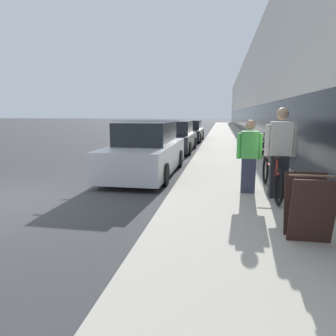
{
  "coord_description": "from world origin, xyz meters",
  "views": [
    {
      "loc": [
        4.61,
        -5.09,
        1.83
      ],
      "look_at": [
        1.47,
        12.63,
        -1.44
      ],
      "focal_mm": 32.0,
      "sensor_mm": 36.0,
      "label": 1
    }
  ],
  "objects_px": {
    "parked_sedan_curbside": "(147,151)",
    "vintage_roadster_curbside": "(175,138)",
    "person_bystander": "(249,157)",
    "cruiser_bike_nearest": "(263,147)",
    "tandem_bicycle": "(271,176)",
    "parked_sedan_far": "(189,131)",
    "bike_rack_hoop": "(267,149)",
    "sandwich_board_sign": "(309,207)",
    "person_rider": "(280,153)"
  },
  "relations": [
    {
      "from": "sandwich_board_sign",
      "to": "vintage_roadster_curbside",
      "type": "distance_m",
      "value": 11.04
    },
    {
      "from": "tandem_bicycle",
      "to": "sandwich_board_sign",
      "type": "relative_size",
      "value": 2.71
    },
    {
      "from": "parked_sedan_curbside",
      "to": "person_bystander",
      "type": "bearing_deg",
      "value": -38.31
    },
    {
      "from": "person_rider",
      "to": "bike_rack_hoop",
      "type": "distance_m",
      "value": 4.31
    },
    {
      "from": "person_bystander",
      "to": "parked_sedan_far",
      "type": "xyz_separation_m",
      "value": [
        -2.75,
        13.97,
        -0.29
      ]
    },
    {
      "from": "cruiser_bike_nearest",
      "to": "sandwich_board_sign",
      "type": "bearing_deg",
      "value": -93.25
    },
    {
      "from": "sandwich_board_sign",
      "to": "parked_sedan_curbside",
      "type": "height_order",
      "value": "parked_sedan_curbside"
    },
    {
      "from": "vintage_roadster_curbside",
      "to": "tandem_bicycle",
      "type": "bearing_deg",
      "value": -67.69
    },
    {
      "from": "tandem_bicycle",
      "to": "bike_rack_hoop",
      "type": "xyz_separation_m",
      "value": [
        0.46,
        3.97,
        0.14
      ]
    },
    {
      "from": "cruiser_bike_nearest",
      "to": "parked_sedan_curbside",
      "type": "bearing_deg",
      "value": -139.28
    },
    {
      "from": "bike_rack_hoop",
      "to": "vintage_roadster_curbside",
      "type": "height_order",
      "value": "vintage_roadster_curbside"
    },
    {
      "from": "parked_sedan_far",
      "to": "parked_sedan_curbside",
      "type": "bearing_deg",
      "value": -90.26
    },
    {
      "from": "tandem_bicycle",
      "to": "parked_sedan_curbside",
      "type": "relative_size",
      "value": 0.53
    },
    {
      "from": "person_bystander",
      "to": "parked_sedan_far",
      "type": "height_order",
      "value": "person_bystander"
    },
    {
      "from": "parked_sedan_far",
      "to": "tandem_bicycle",
      "type": "bearing_deg",
      "value": -76.97
    },
    {
      "from": "cruiser_bike_nearest",
      "to": "parked_sedan_curbside",
      "type": "xyz_separation_m",
      "value": [
        -3.84,
        -3.31,
        0.17
      ]
    },
    {
      "from": "bike_rack_hoop",
      "to": "sandwich_board_sign",
      "type": "relative_size",
      "value": 0.94
    },
    {
      "from": "bike_rack_hoop",
      "to": "vintage_roadster_curbside",
      "type": "distance_m",
      "value": 5.58
    },
    {
      "from": "parked_sedan_curbside",
      "to": "vintage_roadster_curbside",
      "type": "xyz_separation_m",
      "value": [
        -0.03,
        5.87,
        -0.04
      ]
    },
    {
      "from": "person_rider",
      "to": "person_bystander",
      "type": "xyz_separation_m",
      "value": [
        -0.57,
        0.31,
        -0.12
      ]
    },
    {
      "from": "cruiser_bike_nearest",
      "to": "sandwich_board_sign",
      "type": "xyz_separation_m",
      "value": [
        -0.45,
        -7.94,
        0.05
      ]
    },
    {
      "from": "bike_rack_hoop",
      "to": "cruiser_bike_nearest",
      "type": "height_order",
      "value": "cruiser_bike_nearest"
    },
    {
      "from": "person_rider",
      "to": "sandwich_board_sign",
      "type": "distance_m",
      "value": 2.15
    },
    {
      "from": "person_rider",
      "to": "vintage_roadster_curbside",
      "type": "xyz_separation_m",
      "value": [
        -3.4,
        8.39,
        -0.38
      ]
    },
    {
      "from": "bike_rack_hoop",
      "to": "parked_sedan_far",
      "type": "bearing_deg",
      "value": 110.27
    },
    {
      "from": "parked_sedan_curbside",
      "to": "vintage_roadster_curbside",
      "type": "bearing_deg",
      "value": 90.29
    },
    {
      "from": "parked_sedan_far",
      "to": "cruiser_bike_nearest",
      "type": "bearing_deg",
      "value": -65.83
    },
    {
      "from": "person_bystander",
      "to": "cruiser_bike_nearest",
      "type": "height_order",
      "value": "person_bystander"
    },
    {
      "from": "sandwich_board_sign",
      "to": "parked_sedan_far",
      "type": "relative_size",
      "value": 0.2
    },
    {
      "from": "cruiser_bike_nearest",
      "to": "parked_sedan_far",
      "type": "distance_m",
      "value": 9.26
    },
    {
      "from": "person_bystander",
      "to": "parked_sedan_curbside",
      "type": "distance_m",
      "value": 3.58
    },
    {
      "from": "tandem_bicycle",
      "to": "parked_sedan_curbside",
      "type": "bearing_deg",
      "value": 146.0
    },
    {
      "from": "sandwich_board_sign",
      "to": "parked_sedan_curbside",
      "type": "xyz_separation_m",
      "value": [
        -3.39,
        4.63,
        0.13
      ]
    },
    {
      "from": "sandwich_board_sign",
      "to": "parked_sedan_curbside",
      "type": "distance_m",
      "value": 5.74
    },
    {
      "from": "person_rider",
      "to": "vintage_roadster_curbside",
      "type": "height_order",
      "value": "person_rider"
    },
    {
      "from": "cruiser_bike_nearest",
      "to": "parked_sedan_far",
      "type": "bearing_deg",
      "value": 114.17
    },
    {
      "from": "tandem_bicycle",
      "to": "person_bystander",
      "type": "height_order",
      "value": "person_bystander"
    },
    {
      "from": "person_bystander",
      "to": "parked_sedan_curbside",
      "type": "xyz_separation_m",
      "value": [
        -2.8,
        2.22,
        -0.21
      ]
    },
    {
      "from": "person_rider",
      "to": "vintage_roadster_curbside",
      "type": "bearing_deg",
      "value": 112.07
    },
    {
      "from": "sandwich_board_sign",
      "to": "bike_rack_hoop",
      "type": "bearing_deg",
      "value": 86.83
    },
    {
      "from": "person_rider",
      "to": "person_bystander",
      "type": "height_order",
      "value": "person_rider"
    },
    {
      "from": "sandwich_board_sign",
      "to": "tandem_bicycle",
      "type": "bearing_deg",
      "value": 92.51
    },
    {
      "from": "bike_rack_hoop",
      "to": "parked_sedan_curbside",
      "type": "bearing_deg",
      "value": -154.88
    },
    {
      "from": "tandem_bicycle",
      "to": "vintage_roadster_curbside",
      "type": "height_order",
      "value": "vintage_roadster_curbside"
    },
    {
      "from": "person_bystander",
      "to": "bike_rack_hoop",
      "type": "height_order",
      "value": "person_bystander"
    },
    {
      "from": "sandwich_board_sign",
      "to": "vintage_roadster_curbside",
      "type": "xyz_separation_m",
      "value": [
        -3.42,
        10.5,
        0.08
      ]
    },
    {
      "from": "tandem_bicycle",
      "to": "vintage_roadster_curbside",
      "type": "bearing_deg",
      "value": 112.31
    },
    {
      "from": "tandem_bicycle",
      "to": "person_bystander",
      "type": "xyz_separation_m",
      "value": [
        -0.48,
        0.0,
        0.41
      ]
    },
    {
      "from": "bike_rack_hoop",
      "to": "cruiser_bike_nearest",
      "type": "relative_size",
      "value": 0.47
    },
    {
      "from": "tandem_bicycle",
      "to": "vintage_roadster_curbside",
      "type": "distance_m",
      "value": 8.74
    }
  ]
}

